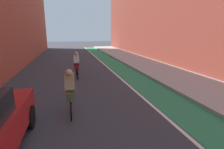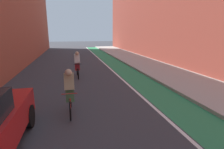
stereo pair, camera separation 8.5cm
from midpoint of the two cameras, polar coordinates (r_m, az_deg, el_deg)
The scene contains 7 objects.
ground_plane at distance 11.00m, azimuth -9.07°, elevation -0.86°, with size 88.17×88.17×0.00m, color #38383D.
bike_lane_paint at distance 13.49m, azimuth 3.49°, elevation 1.96°, with size 1.60×40.08×0.00m, color #2D8451.
lane_divider_stripe at distance 13.26m, azimuth -0.24°, elevation 1.79°, with size 0.12×40.08×0.00m, color white.
sidewalk_right at distance 14.37m, azimuth 12.90°, elevation 2.65°, with size 3.30×40.08×0.14m, color #A8A59E.
building_facade_right at distance 17.35m, azimuth 19.59°, elevation 18.59°, with size 2.40×36.08×8.90m, color brown.
cyclist_trailing at distance 6.07m, azimuth -13.23°, elevation -4.78°, with size 0.48×1.66×1.59m.
cyclist_far at distance 10.91m, azimuth -11.03°, elevation 3.49°, with size 0.48×1.72×1.61m.
Camera 2 is at (-0.71, 5.39, 2.72)m, focal length 28.09 mm.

